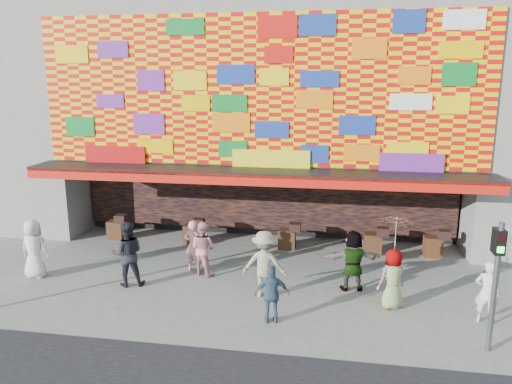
% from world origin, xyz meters
% --- Properties ---
extents(ground, '(90.00, 90.00, 0.00)m').
position_xyz_m(ground, '(0.00, 0.00, 0.00)').
color(ground, slate).
rests_on(ground, ground).
extents(shop_building, '(15.20, 9.40, 10.00)m').
position_xyz_m(shop_building, '(0.00, 8.18, 5.23)').
color(shop_building, gray).
rests_on(shop_building, ground).
extents(signal_right, '(0.22, 0.20, 3.00)m').
position_xyz_m(signal_right, '(6.20, -1.50, 1.86)').
color(signal_right, '#59595B').
rests_on(signal_right, ground).
extents(ped_a, '(0.92, 0.63, 1.81)m').
position_xyz_m(ped_a, '(-6.30, 0.68, 0.91)').
color(ped_a, silver).
rests_on(ped_a, ground).
extents(ped_b, '(0.67, 0.51, 1.66)m').
position_xyz_m(ped_b, '(-1.67, 1.97, 0.83)').
color(ped_b, pink).
rests_on(ped_b, ground).
extents(ped_c, '(1.13, 1.00, 1.94)m').
position_xyz_m(ped_c, '(-3.25, 0.58, 0.97)').
color(ped_c, black).
rests_on(ped_c, ground).
extents(ped_d, '(1.23, 0.72, 1.89)m').
position_xyz_m(ped_d, '(0.80, 0.51, 0.94)').
color(ped_d, gray).
rests_on(ped_d, ground).
extents(ped_e, '(0.94, 0.55, 1.50)m').
position_xyz_m(ped_e, '(1.23, -0.99, 0.75)').
color(ped_e, '#3A5065').
rests_on(ped_e, ground).
extents(ped_f, '(1.71, 0.79, 1.77)m').
position_xyz_m(ped_f, '(3.24, 1.34, 0.89)').
color(ped_f, gray).
rests_on(ped_f, ground).
extents(ped_g, '(0.94, 0.82, 1.63)m').
position_xyz_m(ped_g, '(4.25, 0.33, 0.82)').
color(ped_g, gray).
rests_on(ped_g, ground).
extents(ped_h, '(0.67, 0.53, 1.62)m').
position_xyz_m(ped_h, '(6.48, -0.11, 0.81)').
color(ped_h, silver).
rests_on(ped_h, ground).
extents(ped_i, '(1.02, 0.93, 1.70)m').
position_xyz_m(ped_i, '(-1.30, 1.76, 0.85)').
color(ped_i, '#D38892').
rests_on(ped_i, ground).
extents(parasol, '(0.98, 0.99, 1.77)m').
position_xyz_m(parasol, '(4.25, 0.33, 2.11)').
color(parasol, beige).
rests_on(parasol, ground).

